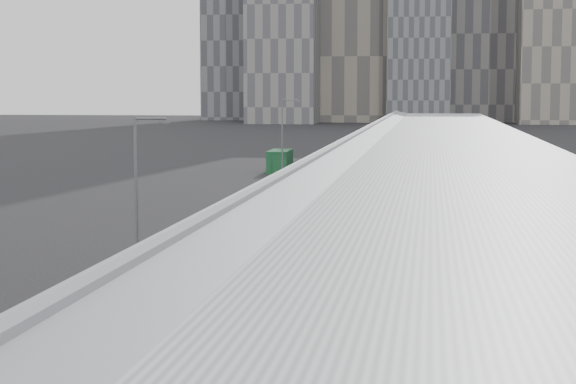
% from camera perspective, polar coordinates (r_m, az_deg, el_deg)
% --- Properties ---
extents(sidewalk, '(10.00, 170.00, 0.12)m').
position_cam_1_polar(sidewalk, '(63.01, 5.68, -3.05)').
color(sidewalk, gray).
rests_on(sidewalk, ground).
extents(lane_line, '(0.12, 160.00, 0.02)m').
position_cam_1_polar(lane_line, '(64.36, -3.71, -2.88)').
color(lane_line, gold).
rests_on(lane_line, ground).
extents(depot, '(12.45, 160.40, 7.20)m').
position_cam_1_polar(depot, '(62.50, 9.37, 0.02)').
color(depot, gray).
rests_on(depot, ground).
extents(bus_1, '(3.02, 13.44, 3.91)m').
position_cam_1_polar(bus_1, '(31.01, -9.12, -9.48)').
color(bus_1, '#171A33').
rests_on(bus_1, ground).
extents(bus_2, '(4.05, 14.16, 4.08)m').
position_cam_1_polar(bus_2, '(43.42, -4.26, -4.88)').
color(bus_2, white).
rests_on(bus_2, ground).
extents(bus_3, '(3.59, 12.46, 3.59)m').
position_cam_1_polar(bus_3, '(55.16, -1.83, -2.77)').
color(bus_3, gray).
rests_on(bus_3, ground).
extents(bus_4, '(3.50, 13.03, 3.76)m').
position_cam_1_polar(bus_4, '(69.91, 0.23, -0.87)').
color(bus_4, '#ABACB5').
rests_on(bus_4, ground).
extents(bus_5, '(3.03, 12.86, 3.74)m').
position_cam_1_polar(bus_5, '(83.29, 1.74, 0.22)').
color(bus_5, black).
rests_on(bus_5, ground).
extents(bus_6, '(3.78, 13.09, 3.77)m').
position_cam_1_polar(bus_6, '(97.20, 2.60, 1.04)').
color(bus_6, silver).
rests_on(bus_6, ground).
extents(bus_7, '(3.65, 12.23, 3.52)m').
position_cam_1_polar(bus_7, '(112.84, 3.28, 1.66)').
color(bus_7, slate).
rests_on(bus_7, ground).
extents(bus_8, '(4.07, 14.11, 4.07)m').
position_cam_1_polar(bus_8, '(124.73, 3.93, 2.17)').
color(bus_8, '#A6A9B0').
rests_on(bus_8, ground).
extents(bus_9, '(3.14, 12.71, 3.69)m').
position_cam_1_polar(bus_9, '(140.27, 4.57, 2.51)').
color(bus_9, black).
rests_on(bus_9, ground).
extents(bus_10, '(2.86, 12.14, 3.53)m').
position_cam_1_polar(bus_10, '(153.90, 4.93, 2.78)').
color(bus_10, white).
rests_on(bus_10, ground).
extents(tree_1, '(1.52, 1.52, 4.07)m').
position_cam_1_polar(tree_1, '(36.83, -0.88, -4.37)').
color(tree_1, black).
rests_on(tree_1, ground).
extents(tree_2, '(2.59, 2.59, 4.62)m').
position_cam_1_polar(tree_2, '(63.87, 2.62, 0.05)').
color(tree_2, black).
rests_on(tree_2, ground).
extents(tree_3, '(1.39, 1.39, 4.00)m').
position_cam_1_polar(tree_3, '(89.03, 4.66, 1.64)').
color(tree_3, black).
rests_on(tree_3, ground).
extents(tree_4, '(2.49, 2.49, 4.33)m').
position_cam_1_polar(tree_4, '(108.23, 5.05, 2.31)').
color(tree_4, black).
rests_on(tree_4, ground).
extents(street_lamp_near, '(2.04, 0.22, 8.54)m').
position_cam_1_polar(street_lamp_near, '(53.28, -8.80, 0.58)').
color(street_lamp_near, '#59595E').
rests_on(street_lamp_near, ground).
extents(street_lamp_far, '(2.04, 0.22, 9.14)m').
position_cam_1_polar(street_lamp_far, '(109.01, -0.25, 3.51)').
color(street_lamp_far, '#59595E').
rests_on(street_lamp_far, ground).
extents(shipping_container, '(2.61, 6.69, 2.76)m').
position_cam_1_polar(shipping_container, '(118.85, -0.48, 1.83)').
color(shipping_container, '#154625').
rests_on(shipping_container, ground).
extents(suv, '(3.41, 5.59, 1.45)m').
position_cam_1_polar(suv, '(141.92, 2.19, 2.23)').
color(suv, black).
rests_on(suv, ground).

